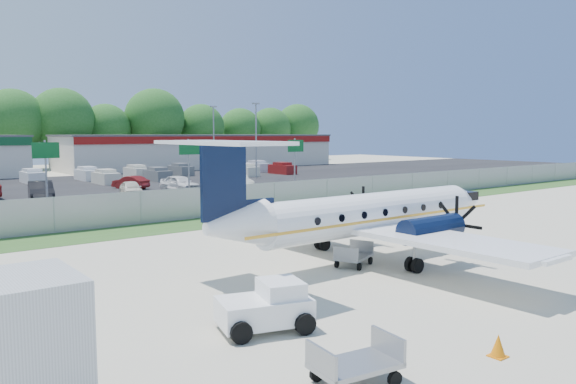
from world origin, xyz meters
TOP-DOWN VIEW (x-y plane):
  - ground at (0.00, 0.00)m, footprint 170.00×170.00m
  - grass_verge at (0.00, 12.00)m, footprint 170.00×4.00m
  - access_road at (0.00, 19.00)m, footprint 170.00×8.00m
  - parking_lot at (0.00, 40.00)m, footprint 170.00×32.00m
  - perimeter_fence at (0.00, 14.00)m, footprint 120.00×0.06m
  - building_east at (26.00, 61.98)m, footprint 44.40×12.40m
  - sign_left at (-8.00, 22.91)m, footprint 1.80×0.26m
  - sign_mid at (3.00, 22.91)m, footprint 1.80×0.26m
  - sign_right at (14.00, 22.91)m, footprint 1.80×0.26m
  - light_pole_ne at (20.00, 38.00)m, footprint 0.90×0.35m
  - light_pole_se at (20.00, 48.00)m, footprint 0.90×0.35m
  - tree_line at (0.00, 74.00)m, footprint 112.00×6.00m
  - aircraft at (-1.21, -1.05)m, footprint 16.68×16.49m
  - pushback_tug at (-9.61, -5.45)m, footprint 2.84×2.40m
  - baggage_cart_near at (-10.13, -9.44)m, footprint 2.05×1.40m
  - baggage_cart_far at (-2.42, -1.55)m, footprint 2.06×1.68m
  - service_container at (-16.39, -6.70)m, footprint 2.55×2.55m
  - cone_nose at (8.75, 3.78)m, footprint 0.35×0.35m
  - cone_port_wing at (-6.30, -10.51)m, footprint 0.40×0.40m
  - cone_starboard_wing at (2.43, 12.08)m, footprint 0.40×0.40m
  - road_car_mid at (4.33, 21.01)m, footprint 4.10×2.83m
  - road_car_east at (22.30, 17.35)m, footprint 4.85×2.43m
  - parked_car_b at (-6.80, 29.46)m, footprint 2.67×5.28m
  - parked_car_c at (0.33, 28.53)m, footprint 2.55×4.34m
  - parked_car_d at (5.49, 29.57)m, footprint 2.42×4.83m
  - parked_car_e at (10.94, 28.16)m, footprint 2.40×4.98m
  - parked_car_g at (2.99, 35.17)m, footprint 2.80×4.14m
  - far_parking_rows at (0.00, 45.00)m, footprint 56.00×10.00m

SIDE VIEW (x-z plane):
  - ground at x=0.00m, z-range 0.00..0.00m
  - tree_line at x=0.00m, z-range -7.00..7.00m
  - road_car_mid at x=4.33m, z-range -0.65..0.65m
  - road_car_east at x=22.30m, z-range -0.79..0.79m
  - parked_car_b at x=-6.80m, z-range -0.83..0.83m
  - parked_car_c at x=0.33m, z-range -0.69..0.69m
  - parked_car_d at x=5.49m, z-range -0.79..0.79m
  - parked_car_e at x=10.94m, z-range -0.79..0.79m
  - parked_car_g at x=2.99m, z-range -0.64..0.64m
  - far_parking_rows at x=0.00m, z-range -0.80..0.80m
  - grass_verge at x=0.00m, z-range 0.00..0.02m
  - access_road at x=0.00m, z-range 0.00..0.02m
  - parking_lot at x=0.00m, z-range 0.00..0.02m
  - cone_nose at x=8.75m, z-range -0.01..0.48m
  - cone_starboard_wing at x=2.43m, z-range -0.02..0.55m
  - cone_port_wing at x=-6.30m, z-range -0.02..0.56m
  - baggage_cart_far at x=-2.42m, z-range -0.03..0.90m
  - baggage_cart_near at x=-10.13m, z-range -0.04..0.97m
  - pushback_tug at x=-9.61m, z-range -0.03..1.33m
  - perimeter_fence at x=0.00m, z-range 0.01..2.00m
  - service_container at x=-16.39m, z-range -0.10..2.73m
  - aircraft at x=-1.21m, z-range -0.59..4.62m
  - building_east at x=26.00m, z-range 0.01..5.25m
  - sign_left at x=-8.00m, z-range 1.11..6.11m
  - sign_mid at x=3.00m, z-range 1.11..6.11m
  - sign_right at x=14.00m, z-range 1.11..6.11m
  - light_pole_ne at x=20.00m, z-range 0.69..9.78m
  - light_pole_se at x=20.00m, z-range 0.69..9.78m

